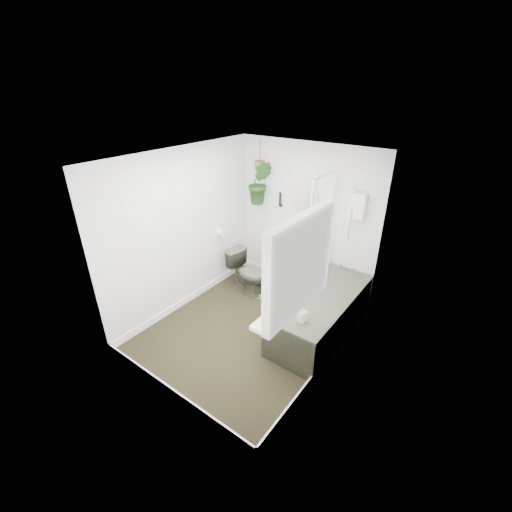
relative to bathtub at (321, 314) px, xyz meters
The scene contains 22 objects.
floor 0.99m from the bathtub, 147.99° to the right, with size 2.30×2.80×0.02m, color black.
ceiling 2.23m from the bathtub, 147.99° to the right, with size 2.30×2.80×0.02m, color white.
wall_back 1.49m from the bathtub, 131.32° to the left, with size 2.30×0.02×2.30m, color white.
wall_front 2.24m from the bathtub, 112.73° to the right, with size 2.30×0.02×2.30m, color white.
wall_left 2.20m from the bathtub, 165.69° to the right, with size 0.02×2.80×2.30m, color white.
wall_right 1.06m from the bathtub, 54.25° to the right, with size 0.02×2.80×2.30m, color white.
skirting 0.97m from the bathtub, 147.99° to the right, with size 2.30×2.80×0.10m, color white.
bathtub is the anchor object (origin of this frame).
bath_screen 1.15m from the bathtub, 123.96° to the left, with size 0.04×0.72×1.40m, color silver, non-canonical shape.
shower_box 1.51m from the bathtub, 90.00° to the left, with size 0.20×0.10×0.35m, color white.
oval_mirror 1.71m from the bathtub, 133.76° to the left, with size 0.46×0.03×0.62m, color beige.
wall_sconce 1.87m from the bathtub, 145.11° to the left, with size 0.04×0.04×0.22m, color black.
toilet_roll_holder 2.01m from the bathtub, behind, with size 0.11×0.11×0.11m, color white.
window_recess 1.84m from the bathtub, 76.41° to the right, with size 0.08×1.00×0.90m, color white.
window_sill 1.54m from the bathtub, 79.61° to the right, with size 0.18×1.00×0.04m, color white.
window_blinds 1.83m from the bathtub, 78.46° to the right, with size 0.01×0.86×0.76m, color white.
toilet 1.42m from the bathtub, behind, with size 0.37×0.66×0.67m, color #3F4134.
pedestal_sink 1.10m from the bathtub, 139.99° to the left, with size 0.55×0.47×0.94m, color #3F4134, non-canonical shape.
sill_plant 1.85m from the bathtub, 82.73° to the right, with size 0.21×0.18×0.23m, color black.
hanging_plant 2.14m from the bathtub, 155.20° to the left, with size 0.36×0.29×0.65m, color black.
soap_bottle 0.73m from the bathtub, 85.64° to the right, with size 0.09×0.09×0.20m, color black.
hanging_pot 2.32m from the bathtub, 155.20° to the left, with size 0.16×0.16×0.12m, color #4D4326.
Camera 1 is at (2.29, -2.95, 3.03)m, focal length 24.00 mm.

